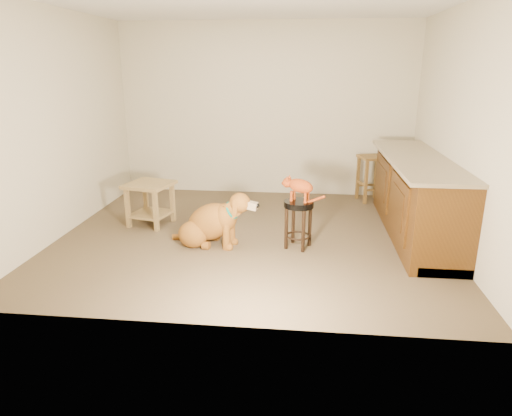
# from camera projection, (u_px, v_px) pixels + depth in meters

# --- Properties ---
(floor) EXTENTS (4.50, 4.00, 0.01)m
(floor) POSITION_uv_depth(u_px,v_px,m) (251.00, 236.00, 5.48)
(floor) COLOR brown
(floor) RESTS_ON ground
(room_shell) EXTENTS (4.54, 4.04, 2.62)m
(room_shell) POSITION_uv_depth(u_px,v_px,m) (250.00, 92.00, 4.98)
(room_shell) COLOR beige
(room_shell) RESTS_ON ground
(cabinet_run) EXTENTS (0.70, 2.56, 0.94)m
(cabinet_run) POSITION_uv_depth(u_px,v_px,m) (416.00, 199.00, 5.43)
(cabinet_run) COLOR #47290C
(cabinet_run) RESTS_ON ground
(padded_stool) EXTENTS (0.36, 0.36, 0.54)m
(padded_stool) POSITION_uv_depth(u_px,v_px,m) (298.00, 215.00, 5.02)
(padded_stool) COLOR black
(padded_stool) RESTS_ON ground
(wood_stool) EXTENTS (0.46, 0.46, 0.68)m
(wood_stool) POSITION_uv_depth(u_px,v_px,m) (371.00, 178.00, 6.82)
(wood_stool) COLOR brown
(wood_stool) RESTS_ON ground
(side_table) EXTENTS (0.64, 0.64, 0.55)m
(side_table) POSITION_uv_depth(u_px,v_px,m) (150.00, 197.00, 5.78)
(side_table) COLOR olive
(side_table) RESTS_ON ground
(golden_retriever) EXTENTS (1.05, 0.58, 0.68)m
(golden_retriever) POSITION_uv_depth(u_px,v_px,m) (211.00, 223.00, 5.14)
(golden_retriever) COLOR brown
(golden_retriever) RESTS_ON ground
(tabby_kitten) EXTENTS (0.48, 0.24, 0.30)m
(tabby_kitten) POSITION_uv_depth(u_px,v_px,m) (298.00, 186.00, 4.93)
(tabby_kitten) COLOR maroon
(tabby_kitten) RESTS_ON padded_stool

